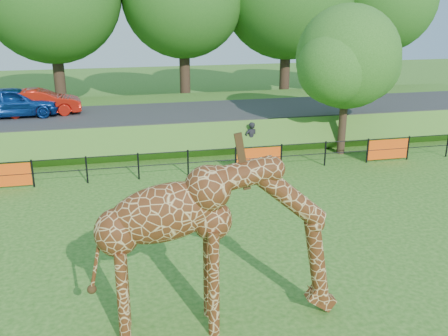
# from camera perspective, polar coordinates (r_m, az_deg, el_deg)

# --- Properties ---
(ground) EXTENTS (90.00, 90.00, 0.00)m
(ground) POSITION_cam_1_polar(r_m,az_deg,el_deg) (13.37, 1.30, -11.99)
(ground) COLOR #255C17
(ground) RESTS_ON ground
(giraffe) EXTENTS (5.41, 1.20, 3.84)m
(giraffe) POSITION_cam_1_polar(r_m,az_deg,el_deg) (10.61, -0.63, -8.79)
(giraffe) COLOR #552911
(giraffe) RESTS_ON ground
(perimeter_fence) EXTENTS (28.07, 0.10, 1.10)m
(perimeter_fence) POSITION_cam_1_polar(r_m,az_deg,el_deg) (20.36, -4.14, 0.59)
(perimeter_fence) COLOR black
(perimeter_fence) RESTS_ON ground
(embankment) EXTENTS (40.00, 9.00, 1.30)m
(embankment) POSITION_cam_1_polar(r_m,az_deg,el_deg) (27.52, -6.55, 5.46)
(embankment) COLOR #255C17
(embankment) RESTS_ON ground
(road) EXTENTS (40.00, 5.00, 0.12)m
(road) POSITION_cam_1_polar(r_m,az_deg,el_deg) (25.91, -6.22, 6.26)
(road) COLOR #2E2E31
(road) RESTS_ON embankment
(car_blue) EXTENTS (4.42, 1.91, 1.48)m
(car_blue) POSITION_cam_1_polar(r_m,az_deg,el_deg) (26.57, -22.98, 6.99)
(car_blue) COLOR #123B93
(car_blue) RESTS_ON road
(car_red) EXTENTS (3.97, 1.60, 1.28)m
(car_red) POSITION_cam_1_polar(r_m,az_deg,el_deg) (26.56, -20.25, 7.08)
(car_red) COLOR red
(car_red) RESTS_ON road
(visitor) EXTENTS (0.65, 0.50, 1.61)m
(visitor) POSITION_cam_1_polar(r_m,az_deg,el_deg) (22.88, 3.11, 3.29)
(visitor) COLOR black
(visitor) RESTS_ON ground
(tree_east) EXTENTS (5.40, 4.71, 6.76)m
(tree_east) POSITION_cam_1_polar(r_m,az_deg,el_deg) (23.41, 14.09, 11.79)
(tree_east) COLOR #312016
(tree_east) RESTS_ON ground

